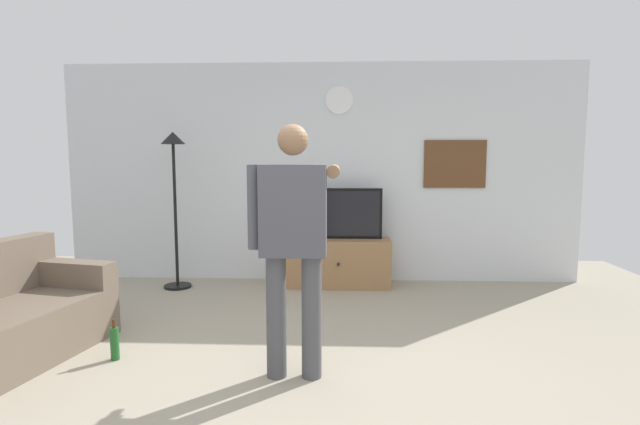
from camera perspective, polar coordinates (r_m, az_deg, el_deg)
The scene contains 10 objects.
ground_plane at distance 3.53m, azimuth -2.09°, elevation -19.48°, with size 8.40×8.40×0.00m, color #9E937F.
back_wall at distance 6.12m, azimuth 0.09°, elevation 4.62°, with size 6.40×0.10×2.70m, color silver.
tv_stand at distance 5.90m, azimuth 2.16°, elevation -5.87°, with size 1.24×0.46×0.57m.
television at distance 5.85m, azimuth 2.19°, elevation -0.11°, with size 1.04×0.07×0.61m.
wall_clock at distance 6.09m, azimuth 2.26°, elevation 13.00°, with size 0.33×0.33×0.03m, color white.
framed_picture at distance 6.22m, azimuth 15.50°, elevation 5.49°, with size 0.75×0.04×0.58m, color brown.
floor_lamp at distance 5.94m, azimuth -16.70°, elevation 3.98°, with size 0.32×0.32×1.84m.
person_standing_nearer_lamp at distance 3.36m, azimuth -3.10°, elevation -2.66°, with size 0.63×0.78×1.77m.
side_couch at distance 4.52m, azimuth -33.00°, elevation -10.28°, with size 1.12×1.58×0.87m.
beverage_bottle at distance 4.16m, azimuth -22.90°, elevation -13.90°, with size 0.07×0.07×0.32m.
Camera 1 is at (0.26, -3.16, 1.54)m, focal length 27.34 mm.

